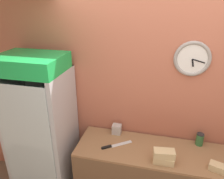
{
  "coord_description": "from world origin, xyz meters",
  "views": [
    {
      "loc": [
        -0.07,
        -1.17,
        2.49
      ],
      "look_at": [
        -0.57,
        0.91,
        1.57
      ],
      "focal_mm": 35.0,
      "sensor_mm": 36.0,
      "label": 1
    }
  ],
  "objects_px": {
    "sandwich_flat_left": "(220,168)",
    "chefs_knife": "(113,146)",
    "beverage_cooler": "(43,124)",
    "napkin_dispenser": "(117,129)",
    "sandwich_stack_bottom": "(163,160)",
    "sandwich_stack_middle": "(164,154)",
    "condiment_jar": "(200,139)"
  },
  "relations": [
    {
      "from": "sandwich_flat_left",
      "to": "beverage_cooler",
      "type": "bearing_deg",
      "value": 174.4
    },
    {
      "from": "sandwich_stack_middle",
      "to": "sandwich_flat_left",
      "type": "xyz_separation_m",
      "value": [
        0.53,
        0.01,
        -0.08
      ]
    },
    {
      "from": "sandwich_stack_bottom",
      "to": "chefs_knife",
      "type": "xyz_separation_m",
      "value": [
        -0.56,
        0.13,
        -0.03
      ]
    },
    {
      "from": "sandwich_stack_middle",
      "to": "napkin_dispenser",
      "type": "relative_size",
      "value": 1.85
    },
    {
      "from": "chefs_knife",
      "to": "condiment_jar",
      "type": "xyz_separation_m",
      "value": [
        0.95,
        0.26,
        0.07
      ]
    },
    {
      "from": "beverage_cooler",
      "to": "sandwich_stack_middle",
      "type": "bearing_deg",
      "value": -7.92
    },
    {
      "from": "condiment_jar",
      "to": "napkin_dispenser",
      "type": "bearing_deg",
      "value": -179.8
    },
    {
      "from": "sandwich_stack_bottom",
      "to": "condiment_jar",
      "type": "bearing_deg",
      "value": 45.47
    },
    {
      "from": "sandwich_stack_bottom",
      "to": "napkin_dispenser",
      "type": "relative_size",
      "value": 1.76
    },
    {
      "from": "sandwich_flat_left",
      "to": "napkin_dispenser",
      "type": "bearing_deg",
      "value": 160.8
    },
    {
      "from": "beverage_cooler",
      "to": "sandwich_stack_bottom",
      "type": "xyz_separation_m",
      "value": [
        1.46,
        -0.2,
        -0.09
      ]
    },
    {
      "from": "beverage_cooler",
      "to": "sandwich_stack_bottom",
      "type": "height_order",
      "value": "beverage_cooler"
    },
    {
      "from": "sandwich_stack_bottom",
      "to": "sandwich_stack_middle",
      "type": "relative_size",
      "value": 0.95
    },
    {
      "from": "beverage_cooler",
      "to": "condiment_jar",
      "type": "height_order",
      "value": "beverage_cooler"
    },
    {
      "from": "sandwich_stack_bottom",
      "to": "sandwich_flat_left",
      "type": "xyz_separation_m",
      "value": [
        0.53,
        0.01,
        -0.0
      ]
    },
    {
      "from": "sandwich_flat_left",
      "to": "napkin_dispenser",
      "type": "relative_size",
      "value": 1.76
    },
    {
      "from": "condiment_jar",
      "to": "sandwich_stack_bottom",
      "type": "bearing_deg",
      "value": -134.53
    },
    {
      "from": "sandwich_stack_bottom",
      "to": "sandwich_flat_left",
      "type": "relative_size",
      "value": 1.0
    },
    {
      "from": "beverage_cooler",
      "to": "sandwich_stack_middle",
      "type": "distance_m",
      "value": 1.48
    },
    {
      "from": "beverage_cooler",
      "to": "napkin_dispenser",
      "type": "xyz_separation_m",
      "value": [
        0.89,
        0.19,
        -0.07
      ]
    },
    {
      "from": "chefs_knife",
      "to": "condiment_jar",
      "type": "relative_size",
      "value": 2.18
    },
    {
      "from": "sandwich_stack_middle",
      "to": "chefs_knife",
      "type": "bearing_deg",
      "value": 166.8
    },
    {
      "from": "condiment_jar",
      "to": "sandwich_stack_middle",
      "type": "bearing_deg",
      "value": -134.53
    },
    {
      "from": "sandwich_stack_bottom",
      "to": "chefs_knife",
      "type": "height_order",
      "value": "sandwich_stack_bottom"
    },
    {
      "from": "beverage_cooler",
      "to": "sandwich_stack_bottom",
      "type": "relative_size",
      "value": 9.08
    },
    {
      "from": "sandwich_flat_left",
      "to": "chefs_knife",
      "type": "distance_m",
      "value": 1.1
    },
    {
      "from": "sandwich_flat_left",
      "to": "chefs_knife",
      "type": "xyz_separation_m",
      "value": [
        -1.1,
        0.12,
        -0.03
      ]
    },
    {
      "from": "sandwich_stack_middle",
      "to": "beverage_cooler",
      "type": "bearing_deg",
      "value": 172.08
    },
    {
      "from": "chefs_knife",
      "to": "condiment_jar",
      "type": "height_order",
      "value": "condiment_jar"
    },
    {
      "from": "beverage_cooler",
      "to": "sandwich_stack_middle",
      "type": "relative_size",
      "value": 8.65
    },
    {
      "from": "beverage_cooler",
      "to": "napkin_dispenser",
      "type": "height_order",
      "value": "beverage_cooler"
    },
    {
      "from": "sandwich_stack_middle",
      "to": "condiment_jar",
      "type": "bearing_deg",
      "value": 45.47
    }
  ]
}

